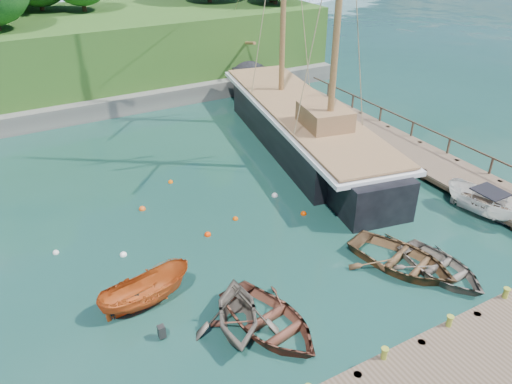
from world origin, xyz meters
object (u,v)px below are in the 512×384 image
rowboat_0 (269,328)px  rowboat_3 (441,274)px  rowboat_2 (401,267)px  motorboat_orange (147,304)px  cabin_boat_white (484,216)px  rowboat_1 (237,329)px  schooner (302,129)px

rowboat_0 → rowboat_3: (7.89, -0.84, 0.00)m
rowboat_2 → motorboat_orange: 10.74m
rowboat_2 → cabin_boat_white: cabin_boat_white is taller
cabin_boat_white → rowboat_0: bearing=172.6°
rowboat_0 → rowboat_1: 1.18m
rowboat_0 → rowboat_3: rowboat_0 is taller
rowboat_1 → rowboat_2: bearing=21.1°
schooner → motorboat_orange: bearing=-134.1°
rowboat_2 → cabin_boat_white: (6.50, 0.99, 0.00)m
rowboat_3 → motorboat_orange: 12.17m
rowboat_2 → rowboat_3: (1.11, -1.19, 0.00)m
rowboat_2 → schooner: bearing=56.1°
rowboat_1 → motorboat_orange: bearing=153.3°
rowboat_2 → schooner: 13.14m
motorboat_orange → rowboat_3: bearing=-117.9°
rowboat_0 → schooner: bearing=41.1°
rowboat_3 → schooner: bearing=77.3°
rowboat_3 → rowboat_2: bearing=129.1°
motorboat_orange → schooner: schooner is taller
rowboat_0 → motorboat_orange: (-3.51, 3.45, 0.00)m
rowboat_2 → rowboat_3: bearing=-66.6°
rowboat_1 → schooner: 16.73m
rowboat_1 → motorboat_orange: rowboat_1 is taller
rowboat_1 → rowboat_3: bearing=13.7°
rowboat_2 → rowboat_1: bearing=159.1°
rowboat_0 → motorboat_orange: motorboat_orange is taller
rowboat_0 → rowboat_2: (6.78, 0.36, 0.00)m
motorboat_orange → schooner: (13.59, 9.58, 1.08)m
rowboat_1 → rowboat_3: size_ratio=0.89×
schooner → rowboat_0: bearing=-117.0°
rowboat_3 → cabin_boat_white: bearing=18.4°
rowboat_2 → cabin_boat_white: 6.58m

